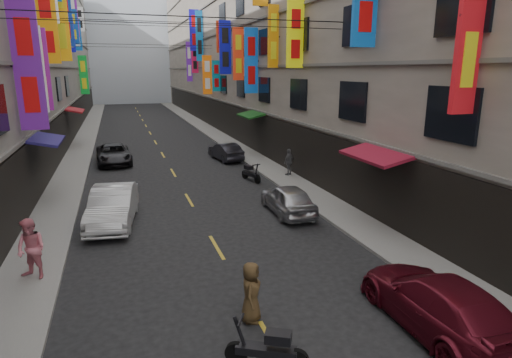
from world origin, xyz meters
TOP-DOWN VIEW (x-y plane):
  - sidewalk_left at (-6.00, 42.00)m, footprint 2.00×90.00m
  - sidewalk_right at (6.00, 42.00)m, footprint 2.00×90.00m
  - building_row_right at (11.99, 42.00)m, footprint 10.14×90.00m
  - haze_block at (0.00, 92.00)m, footprint 18.00×8.00m
  - shop_signage at (-0.19, 34.69)m, footprint 14.00×55.00m
  - street_awnings at (-1.26, 26.00)m, footprint 13.99×35.20m
  - overhead_cables at (0.00, 30.00)m, footprint 14.00×38.04m
  - lane_markings at (0.00, 39.00)m, footprint 0.12×80.20m
  - scooter_crossing at (-0.38, 11.45)m, footprint 1.64×0.98m
  - scooter_far_right at (3.96, 26.62)m, footprint 0.72×1.77m
  - car_left_mid at (-3.48, 21.66)m, footprint 2.23×4.82m
  - car_left_far at (-3.45, 33.87)m, footprint 2.41×4.77m
  - car_right_near at (4.00, 11.48)m, footprint 2.06×4.84m
  - car_right_mid at (3.82, 20.68)m, footprint 1.64×3.89m
  - car_right_far at (4.00, 32.71)m, footprint 1.83×3.86m
  - pedestrian_lfar at (-5.73, 17.19)m, footprint 1.08×1.01m
  - pedestrian_rfar at (6.39, 26.84)m, footprint 1.06×0.93m
  - pedestrian_crossing at (-0.19, 13.23)m, footprint 0.80×0.92m

SIDE VIEW (x-z plane):
  - lane_markings at x=0.00m, z-range 0.00..0.01m
  - sidewalk_left at x=-6.00m, z-range 0.00..0.12m
  - sidewalk_right at x=6.00m, z-range 0.00..0.12m
  - scooter_crossing at x=-0.38m, z-range -0.13..1.01m
  - scooter_far_right at x=3.96m, z-range -0.13..1.01m
  - car_right_far at x=4.00m, z-range 0.00..1.22m
  - car_left_far at x=-3.45m, z-range 0.00..1.29m
  - car_right_mid at x=3.82m, z-range 0.00..1.31m
  - car_right_near at x=4.00m, z-range 0.00..1.39m
  - car_left_mid at x=-3.48m, z-range 0.00..1.53m
  - pedestrian_crossing at x=-0.19m, z-range 0.00..1.58m
  - pedestrian_rfar at x=6.39m, z-range 0.12..1.69m
  - pedestrian_lfar at x=-5.73m, z-range 0.12..1.96m
  - street_awnings at x=-1.26m, z-range 2.80..3.20m
  - overhead_cables at x=0.00m, z-range 8.18..9.42m
  - shop_signage at x=-0.19m, z-range 3.14..15.10m
  - building_row_right at x=11.99m, z-range -0.01..18.99m
  - haze_block at x=0.00m, z-range 0.00..22.00m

